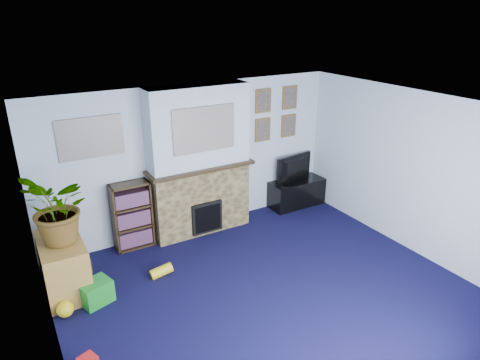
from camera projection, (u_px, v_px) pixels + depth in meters
floor at (271, 295)px, 5.52m from camera, size 5.00×4.50×0.01m
ceiling at (277, 112)px, 4.62m from camera, size 5.00×4.50×0.01m
wall_back at (194, 158)px, 6.87m from camera, size 5.00×0.04×2.40m
wall_front at (440, 324)px, 3.27m from camera, size 5.00×0.04×2.40m
wall_left at (47, 273)px, 3.90m from camera, size 0.04×4.50×2.40m
wall_right at (414, 174)px, 6.24m from camera, size 0.04×4.50×2.40m
chimney_breast at (199, 163)px, 6.71m from camera, size 1.72×0.50×2.40m
collage_main at (204, 129)px, 6.32m from camera, size 1.00×0.03×0.68m
collage_left at (91, 138)px, 5.92m from camera, size 0.90×0.03×0.58m
portrait_tl at (263, 101)px, 7.17m from camera, size 0.30×0.03×0.40m
portrait_tr at (290, 98)px, 7.42m from camera, size 0.30×0.03×0.40m
portrait_bl at (263, 130)px, 7.35m from camera, size 0.30×0.03×0.40m
portrait_br at (288, 126)px, 7.61m from camera, size 0.30×0.03×0.40m
tv_stand at (296, 194)px, 7.97m from camera, size 1.04×0.44×0.49m
television at (297, 168)px, 7.80m from camera, size 0.82×0.22×0.47m
bookshelf at (132, 217)px, 6.49m from camera, size 0.58×0.28×1.05m
sideboard at (64, 267)px, 5.50m from camera, size 0.52×0.94×0.73m
potted_plant at (58, 209)px, 5.17m from camera, size 0.83×0.93×0.93m
mantel_clock at (199, 162)px, 6.65m from camera, size 0.09×0.05×0.12m
mantel_candle at (217, 158)px, 6.80m from camera, size 0.05×0.05×0.16m
mantel_teddy at (171, 168)px, 6.44m from camera, size 0.13×0.13×0.13m
mantel_can at (237, 155)px, 6.98m from camera, size 0.06×0.06×0.11m
green_crate at (96, 293)px, 5.35m from camera, size 0.44×0.39×0.29m
toy_ball at (65, 310)px, 5.12m from camera, size 0.20×0.20×0.20m
toy_tube at (161, 271)px, 5.91m from camera, size 0.32×0.14×0.18m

